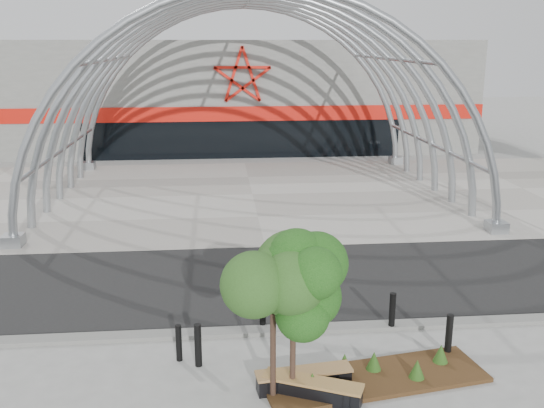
# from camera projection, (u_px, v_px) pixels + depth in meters

# --- Properties ---
(ground) EXTENTS (140.00, 140.00, 0.00)m
(ground) POSITION_uv_depth(u_px,v_px,m) (285.00, 328.00, 17.35)
(ground) COLOR gray
(ground) RESTS_ON ground
(road) EXTENTS (140.00, 7.00, 0.02)m
(road) POSITION_uv_depth(u_px,v_px,m) (273.00, 281.00, 20.71)
(road) COLOR black
(road) RESTS_ON ground
(forecourt) EXTENTS (60.00, 17.00, 0.04)m
(forecourt) POSITION_uv_depth(u_px,v_px,m) (252.00, 195.00, 32.24)
(forecourt) COLOR #9C968D
(forecourt) RESTS_ON ground
(kerb) EXTENTS (60.00, 0.50, 0.12)m
(kerb) POSITION_uv_depth(u_px,v_px,m) (286.00, 330.00, 17.09)
(kerb) COLOR slate
(kerb) RESTS_ON ground
(arena_building) EXTENTS (34.00, 15.24, 8.00)m
(arena_building) POSITION_uv_depth(u_px,v_px,m) (239.00, 92.00, 48.46)
(arena_building) COLOR slate
(arena_building) RESTS_ON ground
(vault_canopy) EXTENTS (20.80, 15.80, 20.36)m
(vault_canopy) POSITION_uv_depth(u_px,v_px,m) (252.00, 195.00, 32.24)
(vault_canopy) COLOR #959A9E
(vault_canopy) RESTS_ON ground
(planting_bed) EXTENTS (5.65, 2.59, 0.58)m
(planting_bed) POSITION_uv_depth(u_px,v_px,m) (372.00, 375.00, 14.65)
(planting_bed) COLOR #332310
(planting_bed) RESTS_ON ground
(street_tree_0) EXTENTS (1.83, 1.83, 4.17)m
(street_tree_0) POSITION_uv_depth(u_px,v_px,m) (273.00, 277.00, 13.15)
(street_tree_0) COLOR black
(street_tree_0) RESTS_ON ground
(street_tree_1) EXTENTS (1.66, 1.66, 3.92)m
(street_tree_1) POSITION_uv_depth(u_px,v_px,m) (293.00, 283.00, 13.26)
(street_tree_1) COLOR #321F1A
(street_tree_1) RESTS_ON ground
(bench_0) EXTENTS (2.34, 0.79, 0.48)m
(bench_0) POSITION_uv_depth(u_px,v_px,m) (304.00, 379.00, 14.27)
(bench_0) COLOR black
(bench_0) RESTS_ON ground
(bench_1) EXTENTS (2.32, 1.41, 0.49)m
(bench_1) POSITION_uv_depth(u_px,v_px,m) (312.00, 390.00, 13.84)
(bench_1) COLOR black
(bench_1) RESTS_ON ground
(bollard_0) EXTENTS (0.16, 0.16, 0.99)m
(bollard_0) POSITION_uv_depth(u_px,v_px,m) (179.00, 343.00, 15.46)
(bollard_0) COLOR black
(bollard_0) RESTS_ON ground
(bollard_1) EXTENTS (0.18, 0.18, 1.14)m
(bollard_1) POSITION_uv_depth(u_px,v_px,m) (198.00, 345.00, 15.18)
(bollard_1) COLOR black
(bollard_1) RESTS_ON ground
(bollard_2) EXTENTS (0.18, 0.18, 1.10)m
(bollard_2) POSITION_uv_depth(u_px,v_px,m) (263.00, 310.00, 17.19)
(bollard_2) COLOR black
(bollard_2) RESTS_ON ground
(bollard_3) EXTENTS (0.18, 0.18, 1.11)m
(bollard_3) POSITION_uv_depth(u_px,v_px,m) (392.00, 311.00, 17.11)
(bollard_3) COLOR black
(bollard_3) RESTS_ON ground
(bollard_4) EXTENTS (0.18, 0.18, 1.13)m
(bollard_4) POSITION_uv_depth(u_px,v_px,m) (449.00, 335.00, 15.72)
(bollard_4) COLOR black
(bollard_4) RESTS_ON ground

